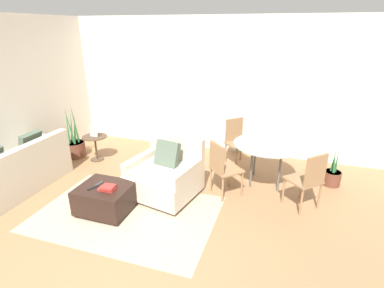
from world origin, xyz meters
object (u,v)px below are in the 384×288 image
book_stack (108,188)px  picture_frame (94,131)px  tv_remote_primary (99,183)px  dining_chair_near_left (222,166)px  dining_chair_near_right (309,178)px  potted_plant (75,146)px  potted_plant_small (332,176)px  side_table (95,143)px  couch (13,175)px  dining_table (268,148)px  armchair (165,175)px  ottoman (105,198)px  tv_remote_secondary (93,188)px  dining_chair_far_left (237,139)px

book_stack → picture_frame: bearing=129.7°
tv_remote_primary → dining_chair_near_left: dining_chair_near_left is taller
dining_chair_near_left → dining_chair_near_right: size_ratio=1.00×
potted_plant → potted_plant_small: 4.97m
picture_frame → side_table: bearing=90.0°
book_stack → couch: bearing=177.5°
tv_remote_primary → dining_table: bearing=34.7°
potted_plant_small → armchair: bearing=-155.6°
ottoman → tv_remote_secondary: 0.24m
dining_chair_near_right → potted_plant: bearing=172.9°
tv_remote_secondary → potted_plant_small: 3.89m
side_table → dining_chair_far_left: bearing=14.8°
dining_table → dining_chair_near_left: 0.90m
dining_table → book_stack: bearing=-140.5°
tv_remote_secondary → picture_frame: picture_frame is taller
armchair → book_stack: size_ratio=4.84×
armchair → dining_chair_far_left: 1.75m
couch → dining_chair_near_right: size_ratio=2.11×
picture_frame → potted_plant_small: 4.47m
potted_plant → armchair: bearing=-19.0°
potted_plant → potted_plant_small: bearing=4.0°
armchair → dining_chair_near_left: armchair is taller
potted_plant → dining_chair_near_right: (4.50, -0.56, 0.30)m
book_stack → dining_chair_near_left: bearing=36.6°
potted_plant → dining_chair_near_right: 4.55m
ottoman → side_table: bearing=128.6°
potted_plant → dining_table: bearing=1.0°
tv_remote_secondary → dining_chair_near_right: (2.89, 1.06, 0.11)m
tv_remote_primary → armchair: bearing=41.2°
dining_table → dining_chair_near_right: 0.90m
dining_table → dining_chair_near_right: dining_chair_near_right is taller
tv_remote_primary → dining_chair_far_left: 2.72m
dining_chair_near_right → dining_chair_near_left: bearing=-180.0°
potted_plant → picture_frame: potted_plant is taller
picture_frame → dining_chair_far_left: dining_chair_far_left is taller
ottoman → dining_table: size_ratio=0.64×
ottoman → potted_plant: size_ratio=0.63×
book_stack → dining_table: (2.03, 1.67, 0.21)m
tv_remote_primary → dining_chair_near_right: (2.88, 0.92, 0.11)m
book_stack → dining_chair_far_left: bearing=58.8°
book_stack → armchair: bearing=55.4°
dining_chair_far_left → book_stack: bearing=-121.2°
picture_frame → dining_table: bearing=1.4°
ottoman → tv_remote_primary: size_ratio=4.79×
picture_frame → dining_table: size_ratio=0.18×
couch → tv_remote_primary: couch is taller
dining_table → dining_chair_far_left: dining_chair_far_left is taller
dining_chair_near_left → armchair: bearing=-163.4°
dining_table → dining_chair_near_left: (-0.63, -0.63, -0.13)m
book_stack → tv_remote_secondary: (-0.23, -0.02, -0.03)m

